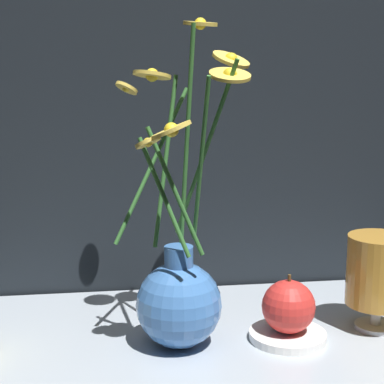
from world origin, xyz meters
TOP-DOWN VIEW (x-y plane):
  - ground_plane at (0.00, 0.00)m, footprint 6.00×6.00m
  - shelf at (0.00, 0.00)m, footprint 0.67×0.36m
  - vase_with_flowers at (-0.03, -0.02)m, footprint 0.18×0.20m
  - tea_glass at (0.23, -0.01)m, footprint 0.08×0.08m
  - saucer_plate at (0.11, -0.02)m, footprint 0.09×0.09m
  - orange_fruit at (0.11, -0.02)m, footprint 0.07×0.07m

SIDE VIEW (x-z plane):
  - ground_plane at x=0.00m, z-range 0.00..0.00m
  - shelf at x=0.00m, z-range 0.00..0.01m
  - saucer_plate at x=0.11m, z-range 0.01..0.02m
  - orange_fruit at x=0.11m, z-range 0.02..0.09m
  - vase_with_flowers at x=-0.03m, z-range -0.11..0.28m
  - tea_glass at x=0.23m, z-range 0.03..0.15m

